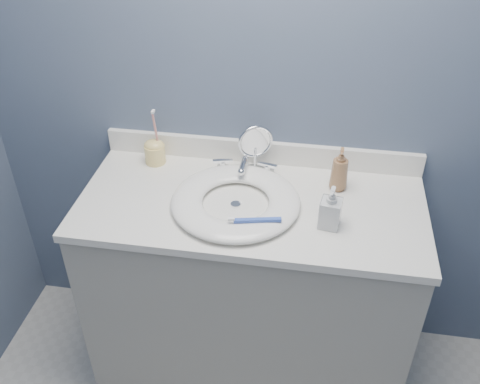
% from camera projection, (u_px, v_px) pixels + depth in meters
% --- Properties ---
extents(back_wall, '(2.20, 0.02, 2.40)m').
position_uv_depth(back_wall, '(263.00, 85.00, 1.91)').
color(back_wall, '#4E5C75').
rests_on(back_wall, ground).
extents(vanity_cabinet, '(1.20, 0.55, 0.85)m').
position_uv_depth(vanity_cabinet, '(250.00, 292.00, 2.15)').
color(vanity_cabinet, '#A19E93').
rests_on(vanity_cabinet, ground).
extents(countertop, '(1.22, 0.57, 0.03)m').
position_uv_depth(countertop, '(251.00, 205.00, 1.89)').
color(countertop, white).
rests_on(countertop, vanity_cabinet).
extents(backsplash, '(1.22, 0.02, 0.09)m').
position_uv_depth(backsplash, '(261.00, 152.00, 2.06)').
color(backsplash, white).
rests_on(backsplash, countertop).
extents(basin, '(0.45, 0.45, 0.04)m').
position_uv_depth(basin, '(236.00, 201.00, 1.85)').
color(basin, white).
rests_on(basin, countertop).
extents(drain, '(0.04, 0.04, 0.01)m').
position_uv_depth(drain, '(236.00, 205.00, 1.86)').
color(drain, silver).
rests_on(drain, countertop).
extents(faucet, '(0.25, 0.13, 0.07)m').
position_uv_depth(faucet, '(244.00, 168.00, 2.00)').
color(faucet, silver).
rests_on(faucet, countertop).
extents(makeup_mirror, '(0.13, 0.08, 0.20)m').
position_uv_depth(makeup_mirror, '(255.00, 147.00, 1.97)').
color(makeup_mirror, silver).
rests_on(makeup_mirror, countertop).
extents(soap_bottle_amber, '(0.07, 0.07, 0.17)m').
position_uv_depth(soap_bottle_amber, '(340.00, 169.00, 1.89)').
color(soap_bottle_amber, '#8F6440').
rests_on(soap_bottle_amber, countertop).
extents(soap_bottle_clear, '(0.08, 0.08, 0.15)m').
position_uv_depth(soap_bottle_clear, '(331.00, 207.00, 1.73)').
color(soap_bottle_clear, silver).
rests_on(soap_bottle_clear, countertop).
extents(toothbrush_holder, '(0.08, 0.08, 0.23)m').
position_uv_depth(toothbrush_holder, '(155.00, 151.00, 2.06)').
color(toothbrush_holder, '#F8DA7C').
rests_on(toothbrush_holder, countertop).
extents(toothbrush_lying, '(0.17, 0.05, 0.02)m').
position_uv_depth(toothbrush_lying, '(255.00, 220.00, 1.72)').
color(toothbrush_lying, blue).
rests_on(toothbrush_lying, basin).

